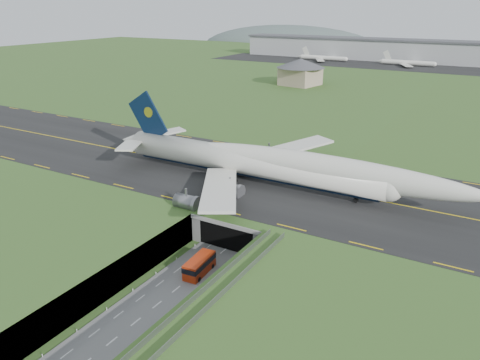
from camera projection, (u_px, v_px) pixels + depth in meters
The scene contains 10 objects.
ground at pixel (203, 269), 85.35m from camera, with size 900.00×900.00×0.00m, color #416026.
airfield_deck at pixel (202, 254), 84.29m from camera, with size 800.00×800.00×6.00m, color gray.
trench_road at pixel (178, 288), 79.24m from camera, with size 12.00×75.00×0.20m, color slate.
taxiway at pixel (281, 182), 109.92m from camera, with size 800.00×44.00×0.18m, color black.
tunnel_portal at pixel (248, 218), 97.70m from camera, with size 17.00×22.30×6.00m.
guideway at pixel (189, 321), 62.84m from camera, with size 3.00×53.00×7.05m.
jumbo_jet at pixel (272, 165), 105.53m from camera, with size 89.76×58.66×19.40m.
shuttle_tram at pixel (199, 265), 83.18m from camera, with size 3.34×7.59×3.02m.
service_building at pixel (301, 70), 238.00m from camera, with size 28.64×28.64×13.41m.
cargo_terminal at pixel (447, 52), 322.86m from camera, with size 320.00×67.00×15.60m.
Camera 1 is at (43.01, -60.76, 45.29)m, focal length 35.00 mm.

